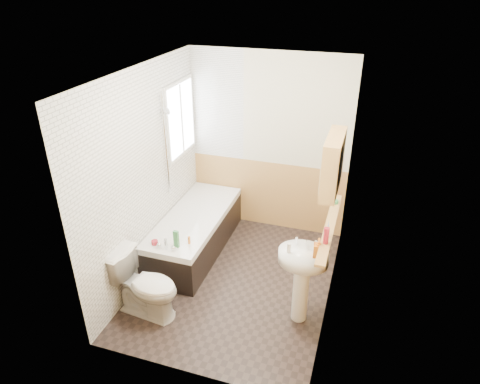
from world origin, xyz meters
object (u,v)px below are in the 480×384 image
(bathtub, at_px, (195,232))
(medicine_cabinet, at_px, (333,164))
(pine_shelf, at_px, (330,227))
(toilet, at_px, (146,285))
(sink, at_px, (302,271))

(bathtub, xyz_separation_m, medicine_cabinet, (1.74, -0.66, 1.50))
(pine_shelf, bearing_deg, toilet, -157.35)
(bathtub, height_order, toilet, toilet)
(sink, xyz_separation_m, pine_shelf, (0.20, 0.33, 0.38))
(sink, relative_size, medicine_cabinet, 1.63)
(sink, height_order, medicine_cabinet, medicine_cabinet)
(bathtub, height_order, medicine_cabinet, medicine_cabinet)
(sink, height_order, pine_shelf, pine_shelf)
(bathtub, distance_m, pine_shelf, 1.98)
(toilet, xyz_separation_m, pine_shelf, (1.80, 0.75, 0.64))
(bathtub, distance_m, sink, 1.82)
(sink, xyz_separation_m, medicine_cabinet, (0.17, 0.18, 1.15))
(bathtub, height_order, sink, sink)
(bathtub, relative_size, toilet, 2.39)
(bathtub, xyz_separation_m, sink, (1.57, -0.84, 0.35))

